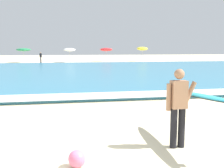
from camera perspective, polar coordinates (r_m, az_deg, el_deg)
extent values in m
plane|color=beige|center=(5.31, -11.43, -16.60)|extent=(160.00, 160.00, 0.00)
cube|color=teal|center=(24.75, -10.65, 2.66)|extent=(120.00, 28.00, 0.14)
cube|color=white|center=(11.44, -10.90, -2.67)|extent=(120.00, 1.60, 0.01)
cylinder|color=black|center=(6.05, 12.97, -9.13)|extent=(0.15, 0.15, 0.88)
cylinder|color=black|center=(6.13, 14.57, -8.96)|extent=(0.15, 0.15, 0.88)
cube|color=#9E7051|center=(5.93, 14.00, -2.17)|extent=(0.35, 0.23, 0.60)
sphere|color=#9E7051|center=(5.87, 14.14, 2.07)|extent=(0.22, 0.22, 0.22)
cylinder|color=#9E7051|center=(5.84, 11.96, -2.75)|extent=(0.10, 0.10, 0.58)
cylinder|color=#9E7051|center=(6.07, 16.21, -1.83)|extent=(0.31, 0.11, 0.51)
ellipsoid|color=#33BCD6|center=(6.18, 18.26, -2.40)|extent=(0.40, 2.76, 0.28)
ellipsoid|color=black|center=(6.18, 18.26, -2.57)|extent=(0.43, 2.87, 0.24)
cylinder|color=beige|center=(42.13, -18.25, 5.59)|extent=(0.05, 0.05, 1.86)
ellipsoid|color=#23844C|center=(42.11, -18.31, 6.94)|extent=(2.12, 2.13, 0.48)
cylinder|color=beige|center=(42.06, -8.99, 5.87)|extent=(0.05, 0.05, 1.85)
ellipsoid|color=white|center=(42.04, -9.02, 7.22)|extent=(1.82, 1.85, 0.58)
cylinder|color=beige|center=(44.70, -1.26, 6.06)|extent=(0.05, 0.05, 1.85)
ellipsoid|color=red|center=(44.68, -1.27, 7.34)|extent=(2.06, 2.08, 0.65)
cylinder|color=beige|center=(45.41, 6.44, 6.12)|extent=(0.05, 0.05, 1.99)
ellipsoid|color=yellow|center=(45.40, 6.46, 7.49)|extent=(1.84, 1.88, 0.74)
cylinder|color=#383842|center=(41.30, -14.91, 4.97)|extent=(0.20, 0.20, 0.84)
cube|color=black|center=(41.28, -14.94, 5.93)|extent=(0.32, 0.20, 0.54)
sphere|color=#9E7051|center=(41.27, -14.96, 6.44)|extent=(0.20, 0.20, 0.20)
sphere|color=pink|center=(5.11, -7.45, -15.49)|extent=(0.33, 0.33, 0.33)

